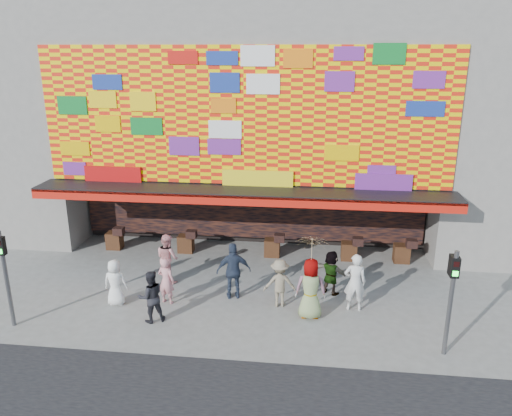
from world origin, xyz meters
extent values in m
plane|color=slate|center=(0.00, 0.00, 0.00)|extent=(90.00, 90.00, 0.00)
cube|color=gray|center=(0.00, 8.00, 6.50)|extent=(15.00, 8.00, 7.00)
cube|color=black|center=(0.00, 9.00, 1.50)|extent=(15.00, 6.00, 3.00)
cube|color=gray|center=(-7.30, 5.00, 1.50)|extent=(0.40, 2.00, 3.00)
cube|color=gray|center=(7.30, 5.00, 1.50)|extent=(0.40, 2.00, 3.00)
cube|color=black|center=(0.00, 3.40, 3.00)|extent=(15.20, 1.60, 0.12)
cube|color=red|center=(0.00, 2.62, 2.85)|extent=(15.20, 0.04, 0.35)
cube|color=#FFD700|center=(0.00, 3.96, 5.55)|extent=(14.80, 0.08, 4.90)
cube|color=black|center=(0.00, 5.85, 1.55)|extent=(14.00, 0.25, 2.50)
cylinder|color=#59595B|center=(-6.20, -1.50, 1.50)|extent=(0.12, 0.12, 3.00)
cube|color=black|center=(-6.20, -1.50, 2.55)|extent=(0.22, 0.18, 0.55)
cube|color=#19E533|center=(-6.20, -1.59, 2.42)|extent=(0.14, 0.02, 0.14)
cylinder|color=#59595B|center=(6.20, -1.50, 1.50)|extent=(0.12, 0.12, 3.00)
cube|color=black|center=(6.20, -1.50, 2.55)|extent=(0.22, 0.18, 0.55)
cube|color=black|center=(6.20, -1.59, 2.68)|extent=(0.14, 0.02, 0.14)
cube|color=#19E533|center=(6.20, -1.59, 2.42)|extent=(0.14, 0.02, 0.14)
imported|color=white|center=(-3.64, 0.11, 0.76)|extent=(0.77, 0.52, 1.53)
imported|color=pink|center=(-2.05, 0.39, 0.77)|extent=(0.64, 0.49, 1.54)
imported|color=black|center=(-2.17, -0.77, 0.82)|extent=(0.99, 0.92, 1.63)
imported|color=gray|center=(1.58, 0.63, 0.79)|extent=(1.10, 0.73, 1.58)
imported|color=#2B364B|center=(0.05, 0.99, 0.96)|extent=(1.21, 0.73, 1.92)
imported|color=gray|center=(3.23, 1.67, 0.76)|extent=(1.44, 1.11, 1.52)
imported|color=gray|center=(2.56, 0.02, 0.96)|extent=(0.96, 0.64, 1.91)
imported|color=silver|center=(3.93, 0.65, 0.94)|extent=(0.69, 0.45, 1.88)
imported|color=pink|center=(-2.46, 1.97, 0.87)|extent=(1.08, 1.05, 1.75)
imported|color=beige|center=(2.56, 0.02, 2.16)|extent=(1.22, 1.24, 0.91)
cylinder|color=#4C3326|center=(2.56, 0.02, 1.25)|extent=(0.02, 0.02, 1.00)
camera|label=1|loc=(2.52, -13.66, 7.90)|focal=35.00mm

